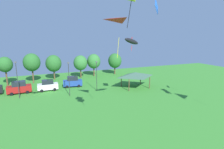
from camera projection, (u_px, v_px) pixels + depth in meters
kite_flying_1 at (122, 32)px, 22.29m from camera, size 2.81×3.11×3.62m
kite_flying_2 at (132, 41)px, 25.32m from camera, size 3.14×1.83×2.02m
kite_flying_11 at (156, 6)px, 23.69m from camera, size 1.65×1.55×2.20m
parked_car_second_from_left at (19, 87)px, 36.18m from camera, size 4.74×2.33×2.57m
parked_car_third_from_left at (48, 85)px, 38.15m from camera, size 4.24×2.04×2.36m
parked_car_rightmost_in_row at (73, 82)px, 41.05m from camera, size 4.51×2.37×2.50m
park_pavilion at (135, 74)px, 40.13m from camera, size 6.85×5.05×3.60m
light_post_0 at (17, 78)px, 32.58m from camera, size 0.36×0.20×7.10m
light_post_1 at (97, 74)px, 37.57m from camera, size 0.36×0.20×6.49m
light_post_2 at (69, 77)px, 34.16m from camera, size 0.36×0.20×6.75m
treeline_tree_1 at (5, 65)px, 41.32m from camera, size 3.37×3.37×7.00m
treeline_tree_2 at (32, 62)px, 43.55m from camera, size 4.09×4.09×7.58m
treeline_tree_3 at (54, 63)px, 47.55m from camera, size 4.19×4.19×6.80m
treeline_tree_4 at (80, 63)px, 49.82m from camera, size 3.91×3.91×6.47m
treeline_tree_5 at (94, 61)px, 51.93m from camera, size 3.96×3.96×6.66m
treeline_tree_6 at (115, 61)px, 54.67m from camera, size 4.19×4.19×6.59m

